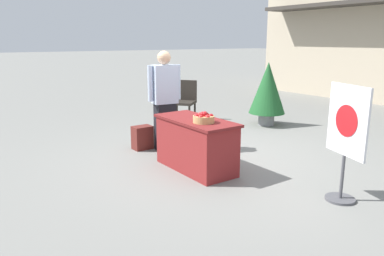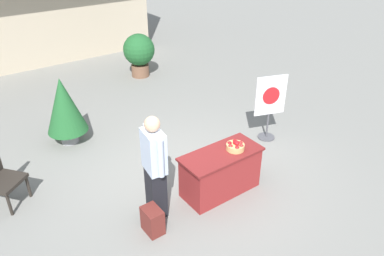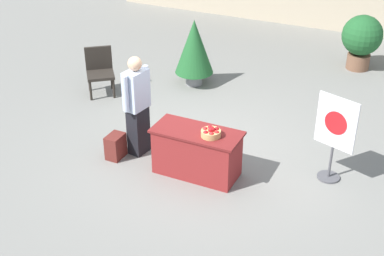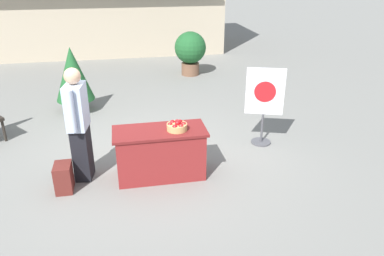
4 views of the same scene
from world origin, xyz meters
name	(u,v)px [view 1 (image 1 of 4)]	position (x,y,z in m)	size (l,w,h in m)	color
ground_plane	(213,157)	(0.00, 0.00, 0.00)	(120.00, 120.00, 0.00)	slate
display_table	(196,144)	(0.32, -0.59, 0.39)	(1.40, 0.64, 0.78)	maroon
apple_basket	(204,118)	(0.58, -0.64, 0.85)	(0.30, 0.30, 0.16)	tan
person_visitor	(165,100)	(-0.85, -0.42, 0.90)	(0.32, 0.60, 1.75)	black
backpack	(142,138)	(-1.12, -0.74, 0.21)	(0.24, 0.34, 0.42)	maroon
poster_board	(346,137)	(2.27, 0.19, 0.80)	(0.65, 0.36, 1.42)	#4C4C51
patio_chair	(184,98)	(-2.80, 1.30, 0.53)	(0.77, 0.77, 0.96)	#28231E
potted_plant_near_right	(268,89)	(-1.21, 2.52, 0.83)	(0.82, 0.82, 1.44)	gray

